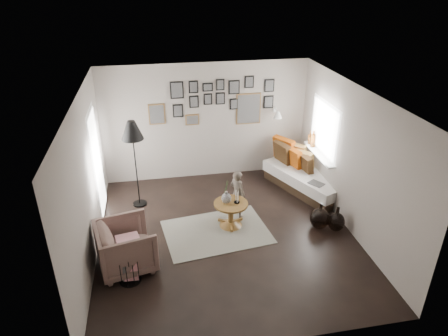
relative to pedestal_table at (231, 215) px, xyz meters
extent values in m
plane|color=black|center=(-0.13, -0.27, -0.23)|extent=(4.80, 4.80, 0.00)
plane|color=gray|center=(-0.13, 2.13, 1.07)|extent=(4.50, 0.00, 4.50)
plane|color=gray|center=(-0.13, -2.67, 1.07)|extent=(4.50, 0.00, 4.50)
plane|color=gray|center=(-2.38, -0.27, 1.07)|extent=(0.00, 4.80, 4.80)
plane|color=gray|center=(2.12, -0.27, 1.07)|extent=(0.00, 4.80, 4.80)
plane|color=white|center=(-0.13, -0.27, 2.37)|extent=(4.80, 4.80, 0.00)
plane|color=white|center=(-2.37, 0.93, 0.82)|extent=(0.00, 2.14, 2.14)
plane|color=white|center=(-2.37, 0.93, 0.82)|extent=(0.00, 1.88, 1.88)
plane|color=white|center=(-2.37, 0.93, 0.82)|extent=(0.00, 1.93, 1.93)
plane|color=white|center=(2.10, 0.93, 1.22)|extent=(0.00, 1.30, 1.30)
plane|color=white|center=(2.10, 0.93, 1.22)|extent=(0.00, 1.14, 1.14)
cube|color=white|center=(2.04, 0.93, 0.65)|extent=(0.15, 1.32, 0.04)
cylinder|color=#8C4C14|center=(2.04, 1.28, 0.81)|extent=(0.10, 0.10, 0.28)
cylinder|color=#8C4C14|center=(2.04, 1.45, 0.78)|extent=(0.08, 0.08, 0.22)
cube|color=brown|center=(-1.18, 2.12, 1.32)|extent=(0.35, 0.03, 0.45)
cube|color=black|center=(-1.18, 2.10, 1.32)|extent=(0.30, 0.01, 0.40)
cube|color=black|center=(-0.73, 2.12, 1.82)|extent=(0.28, 0.03, 0.36)
cube|color=black|center=(-0.73, 2.10, 1.82)|extent=(0.23, 0.01, 0.31)
cube|color=black|center=(-0.73, 2.12, 1.37)|extent=(0.22, 0.03, 0.28)
cube|color=black|center=(-0.73, 2.10, 1.37)|extent=(0.17, 0.01, 0.23)
cube|color=black|center=(-0.38, 2.12, 1.87)|extent=(0.20, 0.03, 0.26)
cube|color=black|center=(-0.38, 2.10, 1.87)|extent=(0.15, 0.01, 0.21)
cube|color=black|center=(-0.38, 2.12, 1.55)|extent=(0.20, 0.03, 0.26)
cube|color=black|center=(-0.38, 2.10, 1.55)|extent=(0.15, 0.01, 0.21)
cube|color=black|center=(-0.08, 2.12, 1.85)|extent=(0.22, 0.03, 0.18)
cube|color=black|center=(-0.08, 2.10, 1.85)|extent=(0.17, 0.01, 0.13)
cube|color=black|center=(-0.08, 2.12, 1.59)|extent=(0.18, 0.03, 0.24)
cube|color=black|center=(-0.08, 2.10, 1.59)|extent=(0.13, 0.01, 0.19)
cube|color=black|center=(0.19, 2.12, 1.89)|extent=(0.18, 0.03, 0.24)
cube|color=black|center=(0.19, 2.10, 1.89)|extent=(0.13, 0.01, 0.19)
cube|color=black|center=(0.19, 2.12, 1.59)|extent=(0.20, 0.03, 0.26)
cube|color=black|center=(0.19, 2.10, 1.59)|extent=(0.15, 0.01, 0.21)
cube|color=black|center=(0.49, 2.12, 1.82)|extent=(0.24, 0.03, 0.30)
cube|color=black|center=(0.49, 2.10, 1.82)|extent=(0.19, 0.01, 0.25)
cube|color=black|center=(0.49, 2.12, 1.45)|extent=(0.18, 0.03, 0.24)
cube|color=black|center=(0.49, 2.10, 1.45)|extent=(0.13, 0.01, 0.19)
cube|color=brown|center=(0.82, 2.12, 1.32)|extent=(0.55, 0.03, 0.70)
cube|color=black|center=(0.82, 2.10, 1.32)|extent=(0.50, 0.01, 0.65)
cube|color=black|center=(0.82, 2.12, 1.92)|extent=(0.20, 0.03, 0.26)
cube|color=black|center=(0.82, 2.10, 1.92)|extent=(0.15, 0.01, 0.21)
cube|color=black|center=(1.27, 2.12, 1.82)|extent=(0.22, 0.03, 0.28)
cube|color=black|center=(1.27, 2.10, 1.82)|extent=(0.17, 0.01, 0.23)
cube|color=black|center=(1.27, 2.12, 1.45)|extent=(0.22, 0.03, 0.28)
cube|color=black|center=(1.27, 2.10, 1.45)|extent=(0.17, 0.01, 0.23)
cube|color=brown|center=(-0.43, 2.12, 1.15)|extent=(0.30, 0.03, 0.24)
cube|color=black|center=(-0.43, 2.10, 1.15)|extent=(0.25, 0.01, 0.19)
cube|color=white|center=(1.42, 2.10, 1.27)|extent=(0.06, 0.04, 0.10)
cylinder|color=white|center=(1.42, 1.98, 1.29)|extent=(0.02, 0.24, 0.02)
cone|color=white|center=(1.42, 1.85, 1.23)|extent=(0.18, 0.18, 0.14)
cube|color=beige|center=(-0.30, -0.16, -0.22)|extent=(2.00, 1.52, 0.01)
cone|color=brown|center=(0.00, 0.00, -0.18)|extent=(0.47, 0.47, 0.09)
cylinder|color=brown|center=(0.00, 0.00, 0.02)|extent=(0.10, 0.10, 0.36)
cylinder|color=brown|center=(0.00, 0.00, 0.25)|extent=(0.63, 0.63, 0.04)
ellipsoid|color=black|center=(-0.08, 0.02, 0.36)|extent=(0.18, 0.18, 0.20)
cylinder|color=black|center=(-0.08, 0.02, 0.48)|extent=(0.05, 0.05, 0.04)
cylinder|color=black|center=(0.11, 0.00, 0.27)|extent=(0.11, 0.11, 0.02)
cube|color=black|center=(1.87, 1.04, -0.12)|extent=(1.46, 2.02, 0.22)
cube|color=silver|center=(1.87, 1.04, 0.09)|extent=(1.54, 2.09, 0.23)
cube|color=#9B3B08|center=(1.89, 1.80, 0.46)|extent=(0.48, 0.58, 0.54)
cube|color=#332010|center=(1.75, 1.71, 0.43)|extent=(0.35, 0.53, 0.49)
cube|color=brown|center=(2.00, 1.55, 0.42)|extent=(0.47, 0.49, 0.47)
cube|color=#9B3B08|center=(1.81, 1.41, 0.41)|extent=(0.35, 0.49, 0.45)
cube|color=brown|center=(1.96, 1.24, 0.39)|extent=(0.40, 0.45, 0.41)
cube|color=#332010|center=(1.87, 1.09, 0.38)|extent=(0.26, 0.42, 0.39)
cube|color=black|center=(1.85, 0.49, 0.22)|extent=(0.34, 0.36, 0.02)
imported|color=brown|center=(-1.85, -0.81, 0.17)|extent=(1.04, 1.02, 0.79)
cube|color=silver|center=(-1.82, -0.76, 0.25)|extent=(0.42, 0.43, 0.16)
cylinder|color=black|center=(-1.68, 1.08, -0.21)|extent=(0.28, 0.28, 0.03)
cylinder|color=black|center=(-1.68, 1.08, 0.57)|extent=(0.02, 0.02, 1.60)
cone|color=black|center=(-1.68, 1.08, 1.39)|extent=(0.42, 0.42, 0.36)
cube|color=black|center=(-1.82, -1.16, -0.05)|extent=(0.24, 0.18, 0.31)
cube|color=silver|center=(-1.79, -1.18, -0.05)|extent=(0.22, 0.09, 0.30)
ellipsoid|color=black|center=(1.59, -0.37, -0.02)|extent=(0.35, 0.35, 0.41)
cylinder|color=black|center=(1.59, -0.37, 0.24)|extent=(0.06, 0.06, 0.13)
ellipsoid|color=black|center=(1.87, -0.49, -0.05)|extent=(0.31, 0.31, 0.36)
cylinder|color=black|center=(1.87, -0.49, 0.19)|extent=(0.06, 0.06, 0.13)
imported|color=#594E46|center=(0.19, 0.31, 0.26)|extent=(0.40, 0.42, 0.97)
camera|label=1|loc=(-1.26, -6.08, 4.09)|focal=32.00mm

